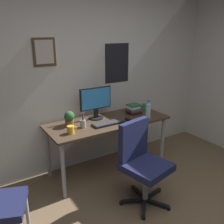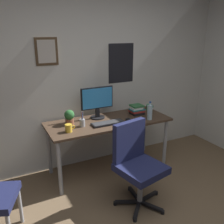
{
  "view_description": "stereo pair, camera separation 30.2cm",
  "coord_description": "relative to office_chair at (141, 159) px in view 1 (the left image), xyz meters",
  "views": [
    {
      "loc": [
        -1.5,
        -0.92,
        1.89
      ],
      "look_at": [
        0.12,
        1.64,
        0.89
      ],
      "focal_mm": 39.72,
      "sensor_mm": 36.0,
      "label": 1
    },
    {
      "loc": [
        -1.24,
        -1.07,
        1.89
      ],
      "look_at": [
        0.12,
        1.64,
        0.89
      ],
      "focal_mm": 39.72,
      "sensor_mm": 36.0,
      "label": 2
    }
  ],
  "objects": [
    {
      "name": "monitor",
      "position": [
        -0.05,
        0.94,
        0.45
      ],
      "size": [
        0.46,
        0.2,
        0.43
      ],
      "color": "black",
      "rests_on": "desk"
    },
    {
      "name": "book_stack_left",
      "position": [
        0.52,
        0.83,
        0.27
      ],
      "size": [
        0.2,
        0.17,
        0.13
      ],
      "color": "black",
      "rests_on": "desk"
    },
    {
      "name": "pen_cup",
      "position": [
        -0.35,
        0.73,
        0.26
      ],
      "size": [
        0.07,
        0.07,
        0.2
      ],
      "color": "#9EA0A5",
      "rests_on": "desk"
    },
    {
      "name": "coffee_mug_near",
      "position": [
        0.79,
        0.91,
        0.25
      ],
      "size": [
        0.12,
        0.08,
        0.09
      ],
      "color": "#2D8C59",
      "rests_on": "desk"
    },
    {
      "name": "desk",
      "position": [
        0.04,
        0.77,
        0.13
      ],
      "size": [
        1.66,
        0.65,
        0.74
      ],
      "color": "#4C3828",
      "rests_on": "ground_plane"
    },
    {
      "name": "potted_plant",
      "position": [
        -0.47,
        0.86,
        0.31
      ],
      "size": [
        0.13,
        0.13,
        0.2
      ],
      "color": "brown",
      "rests_on": "desk"
    },
    {
      "name": "wall_back",
      "position": [
        -0.08,
        1.18,
        0.77
      ],
      "size": [
        4.4,
        0.1,
        2.6
      ],
      "color": "silver",
      "rests_on": "ground_plane"
    },
    {
      "name": "water_bottle",
      "position": [
        0.55,
        0.56,
        0.31
      ],
      "size": [
        0.07,
        0.07,
        0.25
      ],
      "color": "silver",
      "rests_on": "desk"
    },
    {
      "name": "office_chair",
      "position": [
        0.0,
        0.0,
        0.0
      ],
      "size": [
        0.58,
        0.57,
        0.95
      ],
      "color": "#1E234C",
      "rests_on": "ground_plane"
    },
    {
      "name": "coffee_mug_far",
      "position": [
        -0.56,
        0.63,
        0.26
      ],
      "size": [
        0.12,
        0.08,
        0.1
      ],
      "color": "yellow",
      "rests_on": "desk"
    },
    {
      "name": "computer_mouse",
      "position": [
        0.27,
        0.65,
        0.23
      ],
      "size": [
        0.06,
        0.11,
        0.04
      ],
      "color": "black",
      "rests_on": "desk"
    },
    {
      "name": "keyboard",
      "position": [
        -0.03,
        0.66,
        0.22
      ],
      "size": [
        0.43,
        0.15,
        0.03
      ],
      "color": "black",
      "rests_on": "desk"
    }
  ]
}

